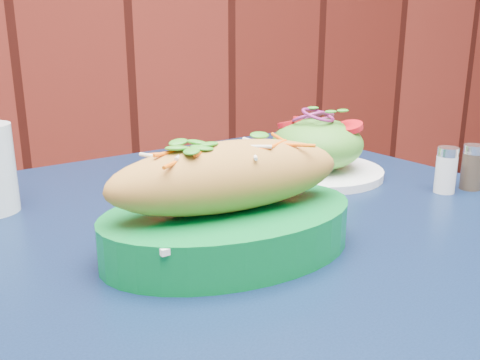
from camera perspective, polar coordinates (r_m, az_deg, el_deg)
name	(u,v)px	position (r m, az deg, el deg)	size (l,w,h in m)	color
cafe_table	(246,287)	(0.68, 0.66, -11.37)	(0.99, 0.99, 0.75)	black
banh_mi_basket	(229,206)	(0.54, -1.18, -2.77)	(0.29, 0.21, 0.12)	#046F2B
salad_plate	(317,150)	(0.83, 8.21, 3.22)	(0.20, 0.20, 0.10)	white
salt_shaker	(446,170)	(0.79, 21.12, 1.00)	(0.03, 0.03, 0.06)	white
pepper_shaker	(472,167)	(0.82, 23.50, 1.26)	(0.03, 0.03, 0.06)	#3F3326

